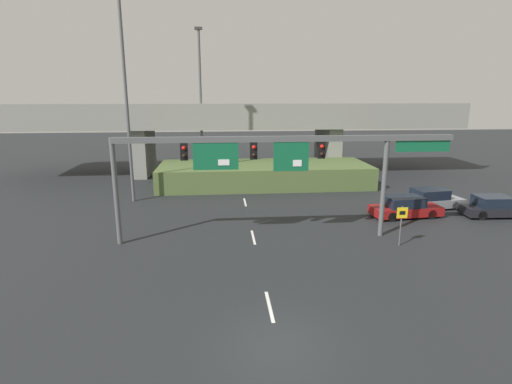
% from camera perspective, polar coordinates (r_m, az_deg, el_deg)
% --- Properties ---
extents(ground_plane, '(160.00, 160.00, 0.00)m').
position_cam_1_polar(ground_plane, '(14.55, 3.14, -20.56)').
color(ground_plane, black).
extents(lane_markings, '(0.14, 26.21, 0.01)m').
position_cam_1_polar(lane_markings, '(27.45, -1.07, -3.62)').
color(lane_markings, silver).
rests_on(lane_markings, ground).
extents(signal_gantry, '(19.12, 0.44, 5.98)m').
position_cam_1_polar(signal_gantry, '(22.26, 2.91, 5.32)').
color(signal_gantry, '#515456').
rests_on(signal_gantry, ground).
extents(speed_limit_sign, '(0.60, 0.11, 2.28)m').
position_cam_1_polar(speed_limit_sign, '(23.33, 20.06, -3.82)').
color(speed_limit_sign, '#4C4C4C').
rests_on(speed_limit_sign, ground).
extents(highway_light_pole_near, '(0.70, 0.36, 17.92)m').
position_cam_1_polar(highway_light_pole_near, '(32.01, -18.25, 15.14)').
color(highway_light_pole_near, '#515456').
rests_on(highway_light_pole_near, ground).
extents(highway_light_pole_far, '(0.70, 0.36, 14.19)m').
position_cam_1_polar(highway_light_pole_far, '(39.23, -7.90, 12.57)').
color(highway_light_pole_far, '#515456').
rests_on(highway_light_pole_far, ground).
extents(overpass_bridge, '(46.31, 7.97, 7.36)m').
position_cam_1_polar(overpass_bridge, '(42.71, -2.68, 9.83)').
color(overpass_bridge, gray).
rests_on(overpass_bridge, ground).
extents(grass_embankment, '(19.17, 6.82, 1.97)m').
position_cam_1_polar(grass_embankment, '(37.06, 1.18, 2.52)').
color(grass_embankment, '#4C6033').
rests_on(grass_embankment, ground).
extents(parked_sedan_near_right, '(4.89, 2.31, 1.44)m').
position_cam_1_polar(parked_sedan_near_right, '(29.24, 20.51, -2.07)').
color(parked_sedan_near_right, maroon).
rests_on(parked_sedan_near_right, ground).
extents(parked_sedan_mid_right, '(4.71, 2.49, 1.46)m').
position_cam_1_polar(parked_sedan_mid_right, '(32.14, 23.69, -0.97)').
color(parked_sedan_mid_right, gray).
rests_on(parked_sedan_mid_right, ground).
extents(parked_sedan_far_right, '(4.39, 2.06, 1.42)m').
position_cam_1_polar(parked_sedan_far_right, '(32.06, 30.82, -1.84)').
color(parked_sedan_far_right, black).
rests_on(parked_sedan_far_right, ground).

